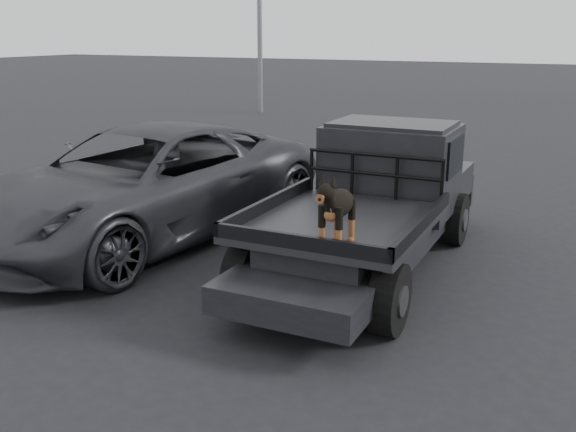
% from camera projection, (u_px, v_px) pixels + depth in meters
% --- Properties ---
extents(ground, '(120.00, 120.00, 0.00)m').
position_uv_depth(ground, '(273.00, 313.00, 7.07)').
color(ground, black).
rests_on(ground, ground).
extents(flatbed_ute, '(2.00, 5.40, 0.92)m').
position_uv_depth(flatbed_ute, '(367.00, 234.00, 8.30)').
color(flatbed_ute, black).
rests_on(flatbed_ute, ground).
extents(ute_cab, '(1.72, 1.30, 0.88)m').
position_uv_depth(ute_cab, '(392.00, 154.00, 8.87)').
color(ute_cab, black).
rests_on(ute_cab, flatbed_ute).
extents(headache_rack, '(1.80, 0.08, 0.55)m').
position_uv_depth(headache_rack, '(374.00, 176.00, 8.27)').
color(headache_rack, black).
rests_on(headache_rack, flatbed_ute).
extents(dog, '(0.32, 0.60, 0.74)m').
position_uv_depth(dog, '(337.00, 210.00, 6.36)').
color(dog, black).
rests_on(dog, flatbed_ute).
extents(parked_suv, '(3.56, 6.27, 1.65)m').
position_uv_depth(parked_suv, '(144.00, 183.00, 9.48)').
color(parked_suv, '#313137').
rests_on(parked_suv, ground).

